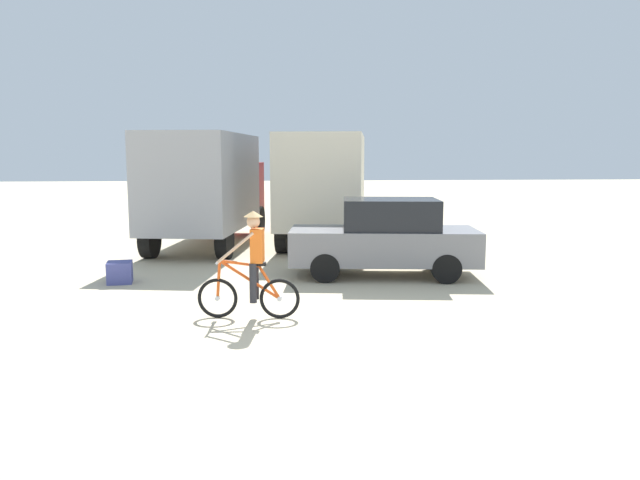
# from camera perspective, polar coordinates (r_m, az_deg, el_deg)

# --- Properties ---
(ground_plane) EXTENTS (120.00, 120.00, 0.00)m
(ground_plane) POSITION_cam_1_polar(r_m,az_deg,el_deg) (8.77, 5.92, -10.14)
(ground_plane) COLOR beige
(box_truck_grey_hauler) EXTENTS (3.41, 7.04, 3.35)m
(box_truck_grey_hauler) POSITION_cam_1_polar(r_m,az_deg,el_deg) (18.56, -10.52, 5.17)
(box_truck_grey_hauler) COLOR #9E9EA3
(box_truck_grey_hauler) RESTS_ON ground
(box_truck_cream_rv) EXTENTS (3.47, 7.05, 3.35)m
(box_truck_cream_rv) POSITION_cam_1_polar(r_m,az_deg,el_deg) (19.12, 0.46, 5.38)
(box_truck_cream_rv) COLOR beige
(box_truck_cream_rv) RESTS_ON ground
(sedan_parked) EXTENTS (4.39, 2.27, 1.76)m
(sedan_parked) POSITION_cam_1_polar(r_m,az_deg,el_deg) (13.79, 6.16, 0.23)
(sedan_parked) COLOR slate
(sedan_parked) RESTS_ON ground
(cyclist_orange_shirt) EXTENTS (1.72, 0.52, 1.82)m
(cyclist_orange_shirt) POSITION_cam_1_polar(r_m,az_deg,el_deg) (10.18, -6.46, -2.71)
(cyclist_orange_shirt) COLOR black
(cyclist_orange_shirt) RESTS_ON ground
(supply_crate) EXTENTS (0.58, 0.59, 0.46)m
(supply_crate) POSITION_cam_1_polar(r_m,az_deg,el_deg) (13.74, -18.33, -2.91)
(supply_crate) COLOR #4C5199
(supply_crate) RESTS_ON ground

